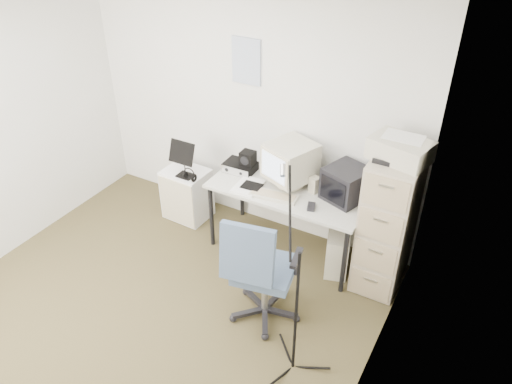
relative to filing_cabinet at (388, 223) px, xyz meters
The scene contains 22 objects.
floor 2.26m from the filing_cabinet, 136.87° to the right, with size 3.60×3.60×0.01m, color #403A21.
ceiling 2.85m from the filing_cabinet, 136.87° to the right, with size 3.60×3.60×0.01m, color white.
wall_back 1.72m from the filing_cabinet, 168.55° to the left, with size 3.60×0.02×2.50m, color silver.
wall_right 1.61m from the filing_cabinet, 81.54° to the right, with size 0.02×3.60×2.50m, color silver.
wall_calendar 1.97m from the filing_cabinet, 169.10° to the left, with size 0.30×0.02×0.44m, color white.
filing_cabinet is the anchor object (origin of this frame).
printer 0.74m from the filing_cabinet, 90.00° to the right, with size 0.46×0.31×0.18m, color beige.
desk 0.99m from the filing_cabinet, behind, with size 1.50×0.70×0.73m, color beige.
crt_monitor 1.02m from the filing_cabinet, behind, with size 0.39×0.41×0.43m, color beige.
crt_tv 0.50m from the filing_cabinet, behind, with size 0.34×0.36×0.31m, color black.
desk_speaker 0.74m from the filing_cabinet, behind, with size 0.08×0.08×0.15m, color beige.
keyboard 1.04m from the filing_cabinet, 167.19° to the right, with size 0.44×0.16×0.02m, color beige.
mouse 0.68m from the filing_cabinet, 160.37° to the right, with size 0.07×0.11×0.03m, color black.
radio_receiver 1.53m from the filing_cabinet, behind, with size 0.31×0.22×0.09m, color black.
radio_speaker 1.46m from the filing_cabinet, behind, with size 0.14×0.13×0.14m, color black.
papers 1.32m from the filing_cabinet, behind, with size 0.23×0.31×0.02m, color white.
pc_tower 0.60m from the filing_cabinet, behind, with size 0.20×0.46×0.43m, color beige.
office_chair 1.18m from the filing_cabinet, 128.40° to the right, with size 0.61×0.61×1.06m, color #475A77.
side_cart 2.20m from the filing_cabinet, behind, with size 0.46×0.37×0.57m, color white.
music_stand 2.11m from the filing_cabinet, behind, with size 0.28×0.15×0.42m, color black.
headphones 2.03m from the filing_cabinet, behind, with size 0.15×0.15×0.03m, color black.
mic_stand 1.33m from the filing_cabinet, 102.03° to the right, with size 0.02×0.02×1.50m, color black.
Camera 1 is at (2.28, -2.15, 3.27)m, focal length 35.00 mm.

